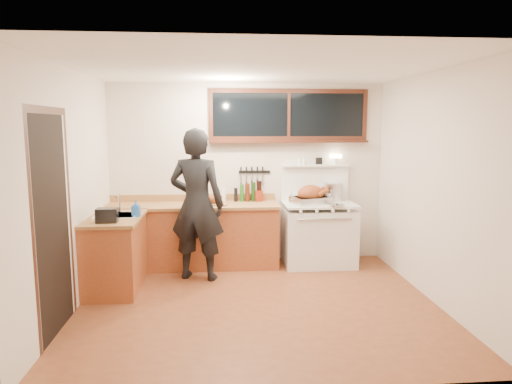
{
  "coord_description": "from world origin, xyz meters",
  "views": [
    {
      "loc": [
        -0.42,
        -4.92,
        1.99
      ],
      "look_at": [
        0.05,
        0.85,
        1.15
      ],
      "focal_mm": 32.0,
      "sensor_mm": 36.0,
      "label": 1
    }
  ],
  "objects": [
    {
      "name": "stockpot",
      "position": [
        1.25,
        1.59,
        1.03
      ],
      "size": [
        0.35,
        0.35,
        0.26
      ],
      "color": "silver",
      "rests_on": "vintage_stove"
    },
    {
      "name": "vintage_stove",
      "position": [
        1.0,
        1.41,
        0.47
      ],
      "size": [
        1.02,
        0.74,
        1.58
      ],
      "color": "white",
      "rests_on": "ground"
    },
    {
      "name": "counter_back",
      "position": [
        -0.8,
        1.45,
        0.45
      ],
      "size": [
        2.44,
        0.64,
        1.0
      ],
      "color": "brown",
      "rests_on": "ground"
    },
    {
      "name": "roast_turkey",
      "position": [
        0.87,
        1.36,
        1.01
      ],
      "size": [
        0.59,
        0.51,
        0.26
      ],
      "color": "silver",
      "rests_on": "vintage_stove"
    },
    {
      "name": "counter_left",
      "position": [
        -1.7,
        0.62,
        0.45
      ],
      "size": [
        0.64,
        1.09,
        0.9
      ],
      "color": "brown",
      "rests_on": "ground"
    },
    {
      "name": "sink_unit",
      "position": [
        -1.68,
        0.7,
        0.85
      ],
      "size": [
        0.5,
        0.45,
        0.37
      ],
      "color": "white",
      "rests_on": "counter_left"
    },
    {
      "name": "pot_lid",
      "position": [
        1.19,
        1.11,
        0.91
      ],
      "size": [
        0.29,
        0.29,
        0.04
      ],
      "color": "silver",
      "rests_on": "vintage_stove"
    },
    {
      "name": "man",
      "position": [
        -0.71,
        0.92,
        0.98
      ],
      "size": [
        0.82,
        0.65,
        1.97
      ],
      "color": "black",
      "rests_on": "ground"
    },
    {
      "name": "bottle_cluster",
      "position": [
        0.03,
        1.63,
        1.03
      ],
      "size": [
        0.4,
        0.07,
        0.3
      ],
      "color": "black",
      "rests_on": "counter_back"
    },
    {
      "name": "room_shell",
      "position": [
        0.0,
        0.0,
        1.65
      ],
      "size": [
        4.1,
        3.6,
        2.65
      ],
      "color": "beige",
      "rests_on": "ground"
    },
    {
      "name": "cutting_board",
      "position": [
        -0.51,
        1.41,
        0.95
      ],
      "size": [
        0.45,
        0.37,
        0.14
      ],
      "color": "#9B6C3D",
      "rests_on": "counter_back"
    },
    {
      "name": "toaster",
      "position": [
        -1.7,
        0.3,
        0.98
      ],
      "size": [
        0.24,
        0.17,
        0.16
      ],
      "color": "black",
      "rests_on": "counter_left"
    },
    {
      "name": "coffee_tin",
      "position": [
        0.15,
        1.63,
        0.98
      ],
      "size": [
        0.13,
        0.11,
        0.16
      ],
      "color": "maroon",
      "rests_on": "counter_back"
    },
    {
      "name": "saucepan",
      "position": [
        1.13,
        1.53,
        0.96
      ],
      "size": [
        0.17,
        0.29,
        0.12
      ],
      "color": "silver",
      "rests_on": "vintage_stove"
    },
    {
      "name": "knife_strip",
      "position": [
        0.08,
        1.73,
        1.31
      ],
      "size": [
        0.46,
        0.03,
        0.28
      ],
      "color": "black",
      "rests_on": "room_shell"
    },
    {
      "name": "ground_plane",
      "position": [
        0.0,
        0.0,
        -0.01
      ],
      "size": [
        4.0,
        3.5,
        0.02
      ],
      "primitive_type": "cube",
      "color": "brown"
    },
    {
      "name": "left_doorway",
      "position": [
        -1.99,
        -0.55,
        1.09
      ],
      "size": [
        0.02,
        1.04,
        2.17
      ],
      "color": "black",
      "rests_on": "ground"
    },
    {
      "name": "soap_bottle",
      "position": [
        -1.43,
        0.62,
        1.0
      ],
      "size": [
        0.1,
        0.1,
        0.2
      ],
      "color": "blue",
      "rests_on": "counter_left"
    },
    {
      "name": "back_window",
      "position": [
        0.6,
        1.72,
        2.06
      ],
      "size": [
        2.32,
        0.13,
        0.77
      ],
      "color": "black",
      "rests_on": "room_shell"
    },
    {
      "name": "pitcher",
      "position": [
        -0.37,
        1.68,
        0.99
      ],
      "size": [
        0.13,
        0.13,
        0.18
      ],
      "color": "white",
      "rests_on": "counter_back"
    }
  ]
}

